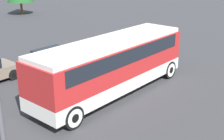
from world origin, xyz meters
name	(u,v)px	position (x,y,z in m)	size (l,w,h in m)	color
ground_plane	(112,93)	(0.00, 0.00, 0.00)	(120.00, 120.00, 0.00)	#38383A
tour_bus	(113,61)	(0.10, 0.00, 1.85)	(10.01, 2.63, 3.06)	silver
parked_car_mid	(53,58)	(0.66, 5.81, 0.68)	(4.25, 1.82, 1.35)	silver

